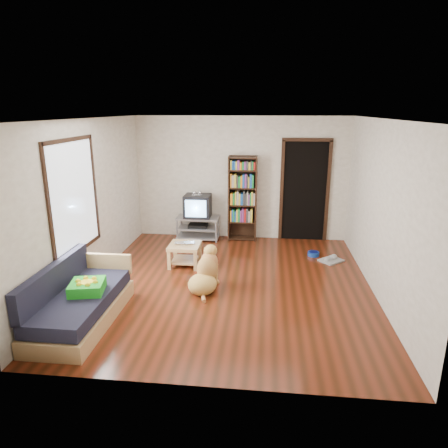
# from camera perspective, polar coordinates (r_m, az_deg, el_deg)

# --- Properties ---
(ground) EXTENTS (5.00, 5.00, 0.00)m
(ground) POSITION_cam_1_polar(r_m,az_deg,el_deg) (6.55, 0.77, -8.57)
(ground) COLOR #5A200F
(ground) RESTS_ON ground
(ceiling) EXTENTS (5.00, 5.00, 0.00)m
(ceiling) POSITION_cam_1_polar(r_m,az_deg,el_deg) (5.95, 0.87, 14.80)
(ceiling) COLOR white
(ceiling) RESTS_ON ground
(wall_back) EXTENTS (4.50, 0.00, 4.50)m
(wall_back) POSITION_cam_1_polar(r_m,az_deg,el_deg) (8.56, 2.42, 6.48)
(wall_back) COLOR silver
(wall_back) RESTS_ON ground
(wall_front) EXTENTS (4.50, 0.00, 4.50)m
(wall_front) POSITION_cam_1_polar(r_m,az_deg,el_deg) (3.76, -2.84, -6.48)
(wall_front) COLOR silver
(wall_front) RESTS_ON ground
(wall_left) EXTENTS (0.00, 5.00, 5.00)m
(wall_left) POSITION_cam_1_polar(r_m,az_deg,el_deg) (6.71, -18.70, 2.90)
(wall_left) COLOR silver
(wall_left) RESTS_ON ground
(wall_right) EXTENTS (0.00, 5.00, 5.00)m
(wall_right) POSITION_cam_1_polar(r_m,az_deg,el_deg) (6.32, 21.57, 1.84)
(wall_right) COLOR silver
(wall_right) RESTS_ON ground
(green_cushion) EXTENTS (0.50, 0.50, 0.14)m
(green_cushion) POSITION_cam_1_polar(r_m,az_deg,el_deg) (5.60, -18.96, -8.50)
(green_cushion) COLOR green
(green_cushion) RESTS_ON sofa
(laptop) EXTENTS (0.39, 0.29, 0.03)m
(laptop) POSITION_cam_1_polar(r_m,az_deg,el_deg) (7.16, -5.69, -2.86)
(laptop) COLOR silver
(laptop) RESTS_ON coffee_table
(dog_bowl) EXTENTS (0.22, 0.22, 0.08)m
(dog_bowl) POSITION_cam_1_polar(r_m,az_deg,el_deg) (7.92, 12.66, -4.18)
(dog_bowl) COLOR navy
(dog_bowl) RESTS_ON ground
(grey_rag) EXTENTS (0.51, 0.50, 0.03)m
(grey_rag) POSITION_cam_1_polar(r_m,az_deg,el_deg) (7.74, 15.05, -5.04)
(grey_rag) COLOR #9A9A9A
(grey_rag) RESTS_ON ground
(window) EXTENTS (0.03, 1.46, 1.70)m
(window) POSITION_cam_1_polar(r_m,az_deg,el_deg) (6.22, -20.62, 3.61)
(window) COLOR white
(window) RESTS_ON wall_left
(doorway) EXTENTS (1.03, 0.05, 2.19)m
(doorway) POSITION_cam_1_polar(r_m,az_deg,el_deg) (8.59, 11.45, 4.98)
(doorway) COLOR black
(doorway) RESTS_ON wall_back
(tv_stand) EXTENTS (0.90, 0.45, 0.50)m
(tv_stand) POSITION_cam_1_polar(r_m,az_deg,el_deg) (8.66, -3.72, -0.43)
(tv_stand) COLOR #99999E
(tv_stand) RESTS_ON ground
(crt_tv) EXTENTS (0.55, 0.52, 0.58)m
(crt_tv) POSITION_cam_1_polar(r_m,az_deg,el_deg) (8.56, -3.76, 2.65)
(crt_tv) COLOR black
(crt_tv) RESTS_ON tv_stand
(bookshelf) EXTENTS (0.60, 0.30, 1.80)m
(bookshelf) POSITION_cam_1_polar(r_m,az_deg,el_deg) (8.46, 2.66, 4.30)
(bookshelf) COLOR black
(bookshelf) RESTS_ON ground
(sofa) EXTENTS (0.80, 1.80, 0.80)m
(sofa) POSITION_cam_1_polar(r_m,az_deg,el_deg) (5.72, -20.03, -10.61)
(sofa) COLOR tan
(sofa) RESTS_ON ground
(coffee_table) EXTENTS (0.55, 0.55, 0.40)m
(coffee_table) POSITION_cam_1_polar(r_m,az_deg,el_deg) (7.24, -5.61, -3.79)
(coffee_table) COLOR tan
(coffee_table) RESTS_ON ground
(dog) EXTENTS (0.56, 0.86, 0.71)m
(dog) POSITION_cam_1_polar(r_m,az_deg,el_deg) (6.28, -2.63, -7.14)
(dog) COLOR gold
(dog) RESTS_ON ground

